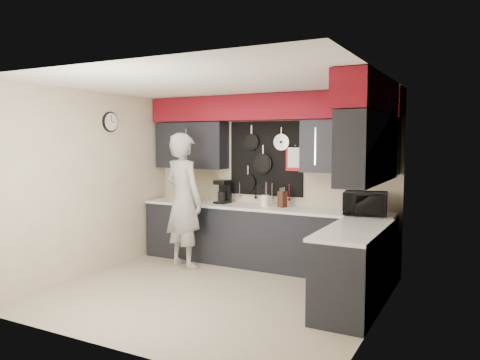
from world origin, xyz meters
The scene contains 10 objects.
ground centered at (0.00, 0.00, 0.00)m, with size 4.00×4.00×0.00m, color tan.
back_wall_assembly centered at (0.01, 1.60, 2.01)m, with size 4.00×0.36×2.60m.
right_wall_assembly centered at (1.85, 0.26, 1.94)m, with size 0.36×3.50×2.60m.
left_wall_assembly centered at (-1.99, 0.02, 1.33)m, with size 0.05×3.50×2.60m.
base_cabinets centered at (0.49, 1.13, 0.46)m, with size 3.95×2.20×0.92m.
microwave centered at (1.58, 1.35, 1.07)m, with size 0.55×0.38×0.31m, color black.
knife_block centered at (0.33, 1.50, 1.04)m, with size 0.11×0.11×0.24m, color black.
utensil_crock centered at (0.06, 1.48, 1.00)m, with size 0.13×0.13×0.17m, color white.
coffee_maker centered at (-0.67, 1.48, 1.11)m, with size 0.20×0.25×0.37m.
person centered at (-1.02, 0.90, 1.01)m, with size 0.74×0.48×2.02m, color #A0A09D.
Camera 1 is at (2.98, -4.87, 1.92)m, focal length 35.00 mm.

